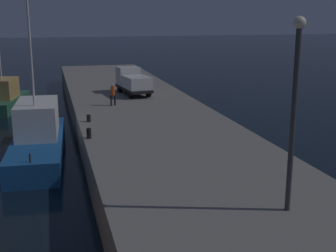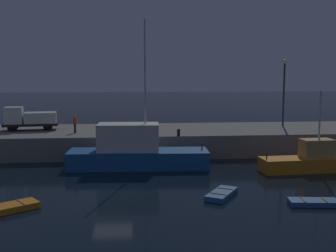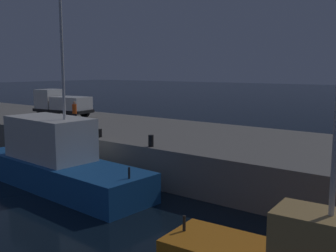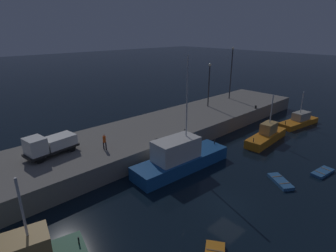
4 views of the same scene
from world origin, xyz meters
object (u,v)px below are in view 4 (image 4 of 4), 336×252
object	(u,v)px
lamp_post_west	(209,81)
lamp_post_east	(231,70)
bollard_west	(157,141)
dinghy_orange_near	(280,181)
utility_truck	(50,145)
dockworker	(104,141)
bollard_central	(256,107)
fishing_boat_blue	(267,136)
fishing_trawler_red	(299,121)
fishing_boat_orange	(180,158)
dinghy_red_small	(323,172)
bollard_east	(185,132)

from	to	relation	value
lamp_post_west	lamp_post_east	world-z (taller)	lamp_post_east
bollard_west	dinghy_orange_near	bearing A→B (deg)	-65.05
dinghy_orange_near	utility_truck	world-z (taller)	utility_truck
dockworker	lamp_post_east	bearing A→B (deg)	8.42
dockworker	bollard_central	world-z (taller)	dockworker
fishing_boat_blue	utility_truck	distance (m)	26.63
fishing_trawler_red	lamp_post_west	bearing A→B (deg)	123.51
fishing_boat_orange	dinghy_red_small	distance (m)	14.98
fishing_boat_orange	lamp_post_east	world-z (taller)	fishing_boat_orange
lamp_post_east	dockworker	bearing A→B (deg)	-171.58
dinghy_red_small	lamp_post_west	bearing A→B (deg)	74.18
lamp_post_west	dinghy_red_small	bearing A→B (deg)	-105.82
lamp_post_west	bollard_central	xyz separation A→B (m)	(4.58, -6.14, -3.93)
utility_truck	bollard_west	world-z (taller)	utility_truck
dockworker	bollard_central	bearing A→B (deg)	-5.81
fishing_boat_orange	dinghy_orange_near	bearing A→B (deg)	-58.75
fishing_boat_orange	lamp_post_east	distance (m)	25.81
lamp_post_west	bollard_east	world-z (taller)	lamp_post_west
lamp_post_west	bollard_central	distance (m)	8.61
fishing_boat_blue	dinghy_orange_near	xyz separation A→B (m)	(-8.67, -6.19, -0.67)
dockworker	bollard_west	world-z (taller)	dockworker
lamp_post_east	fishing_boat_blue	bearing A→B (deg)	-126.02
bollard_west	lamp_post_west	bearing A→B (deg)	19.83
fishing_trawler_red	fishing_boat_orange	distance (m)	24.01
bollard_central	bollard_east	size ratio (longest dim) A/B	0.77
fishing_boat_blue	bollard_east	world-z (taller)	fishing_boat_blue
fishing_trawler_red	lamp_post_west	xyz separation A→B (m)	(-7.90, 11.93, 5.60)
dinghy_red_small	lamp_post_east	bearing A→B (deg)	58.48
lamp_post_east	fishing_boat_orange	bearing A→B (deg)	-156.59
dinghy_orange_near	bollard_east	size ratio (longest dim) A/B	5.11
fishing_boat_blue	dockworker	world-z (taller)	fishing_boat_blue
bollard_east	bollard_west	bearing A→B (deg)	175.21
fishing_trawler_red	dinghy_orange_near	xyz separation A→B (m)	(-18.57, -6.01, -0.54)
lamp_post_west	bollard_west	world-z (taller)	lamp_post_west
fishing_boat_blue	lamp_post_east	bearing A→B (deg)	53.98
bollard_central	lamp_post_east	bearing A→B (deg)	70.02
dinghy_red_small	lamp_post_east	xyz separation A→B (m)	(12.77, 20.82, 7.25)
lamp_post_east	utility_truck	distance (m)	33.62
dinghy_red_small	bollard_east	bearing A→B (deg)	114.48
utility_truck	dockworker	bearing A→B (deg)	-27.59
fishing_boat_orange	dockworker	distance (m)	8.16
fishing_trawler_red	fishing_boat_blue	distance (m)	9.90
lamp_post_east	utility_truck	world-z (taller)	lamp_post_east
fishing_trawler_red	bollard_east	distance (m)	20.77
lamp_post_west	bollard_west	distance (m)	17.75
fishing_boat_orange	dinghy_orange_near	world-z (taller)	fishing_boat_orange
lamp_post_west	lamp_post_east	bearing A→B (deg)	5.93
fishing_boat_orange	fishing_trawler_red	bearing A→B (deg)	-6.44
fishing_boat_blue	dinghy_red_small	size ratio (longest dim) A/B	2.78
fishing_boat_blue	lamp_post_east	world-z (taller)	lamp_post_east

